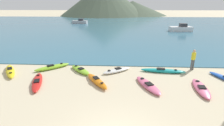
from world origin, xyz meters
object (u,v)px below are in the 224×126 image
Objects in this scene: kayak_on_sand_9 at (201,88)px; moored_boat_1 at (181,28)px; person_near_waterline at (193,58)px; kayak_on_sand_8 at (52,67)px; kayak_on_sand_3 at (37,82)px; kayak_on_sand_4 at (163,71)px; kayak_on_sand_0 at (80,70)px; kayak_on_sand_6 at (10,71)px; moored_boat_0 at (80,22)px; kayak_on_sand_2 at (117,70)px; kayak_on_sand_7 at (97,81)px; kayak_on_sand_1 at (148,85)px.

kayak_on_sand_9 is 0.65× the size of moored_boat_1.
kayak_on_sand_8 is at bearing -177.89° from person_near_waterline.
kayak_on_sand_3 is 9.65m from kayak_on_sand_4.
kayak_on_sand_3 is (-2.48, -2.48, -0.01)m from kayak_on_sand_0.
kayak_on_sand_6 is at bearing -176.21° from kayak_on_sand_4.
person_near_waterline reaches higher than kayak_on_sand_4.
kayak_on_sand_0 is at bearing 6.33° from kayak_on_sand_6.
moored_boat_0 is (-3.56, 39.71, 0.40)m from kayak_on_sand_6.
kayak_on_sand_6 is at bearing -130.52° from moored_boat_1.
moored_boat_1 is at bearing 62.39° from kayak_on_sand_2.
person_near_waterline reaches higher than kayak_on_sand_6.
moored_boat_1 is (18.22, 23.75, 0.46)m from kayak_on_sand_8.
kayak_on_sand_0 is at bearing -178.28° from kayak_on_sand_2.
moored_boat_1 reaches higher than kayak_on_sand_7.
moored_boat_0 is at bearing 104.75° from kayak_on_sand_7.
kayak_on_sand_0 is 0.79× the size of kayak_on_sand_6.
moored_boat_1 is (10.47, 26.83, 0.48)m from kayak_on_sand_1.
kayak_on_sand_9 is (14.17, -2.22, -0.03)m from kayak_on_sand_6.
kayak_on_sand_1 is 8.34m from kayak_on_sand_8.
kayak_on_sand_1 is (5.19, -2.56, -0.01)m from kayak_on_sand_0.
moored_boat_1 reaches higher than kayak_on_sand_4.
kayak_on_sand_0 is 3.02m from kayak_on_sand_2.
kayak_on_sand_2 is 0.94× the size of kayak_on_sand_8.
kayak_on_sand_4 is 0.80× the size of moored_boat_0.
kayak_on_sand_6 is 0.70× the size of moored_boat_0.
person_near_waterline is at bearing 40.05° from kayak_on_sand_1.
kayak_on_sand_2 is 8.66m from kayak_on_sand_6.
kayak_on_sand_2 is at bearing -4.39° from kayak_on_sand_8.
person_near_waterline reaches higher than moored_boat_1.
kayak_on_sand_3 is at bearing -163.88° from kayak_on_sand_4.
kayak_on_sand_1 is 0.68× the size of moored_boat_0.
kayak_on_sand_3 is at bearing 179.40° from kayak_on_sand_1.
kayak_on_sand_8 is (3.05, 1.14, -0.00)m from kayak_on_sand_6.
kayak_on_sand_1 is at bearing -21.66° from kayak_on_sand_8.
kayak_on_sand_8 is at bearing 163.19° from kayak_on_sand_9.
kayak_on_sand_3 is at bearing -30.67° from kayak_on_sand_6.
kayak_on_sand_3 is 0.73× the size of moored_boat_1.
kayak_on_sand_8 is (-5.58, 0.43, 0.02)m from kayak_on_sand_2.
kayak_on_sand_6 is at bearing 168.10° from kayak_on_sand_7.
moored_boat_1 is (18.14, 26.75, 0.49)m from kayak_on_sand_3.
kayak_on_sand_1 is at bearing -111.31° from moored_boat_1.
kayak_on_sand_3 is 32.32m from moored_boat_1.
kayak_on_sand_3 is (-5.50, -2.57, -0.00)m from kayak_on_sand_2.
kayak_on_sand_3 is 1.92× the size of person_near_waterline.
kayak_on_sand_9 is at bearing -4.75° from kayak_on_sand_1.
kayak_on_sand_7 is 29.90m from moored_boat_1.
kayak_on_sand_6 is 1.17× the size of kayak_on_sand_8.
moored_boat_1 reaches higher than kayak_on_sand_3.
moored_boat_0 is at bearing 112.93° from kayak_on_sand_9.
person_near_waterline reaches higher than kayak_on_sand_3.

